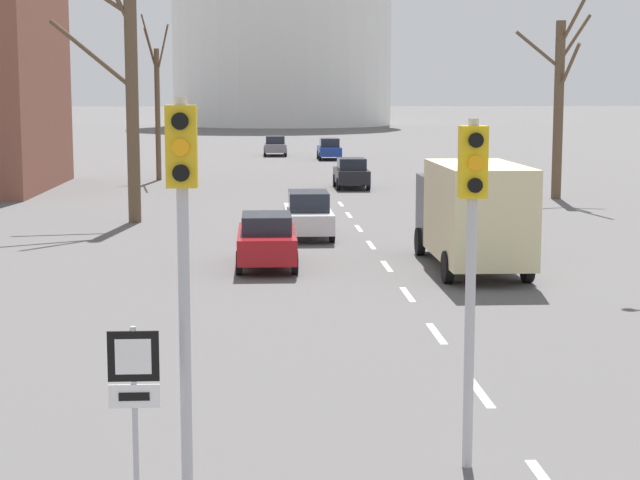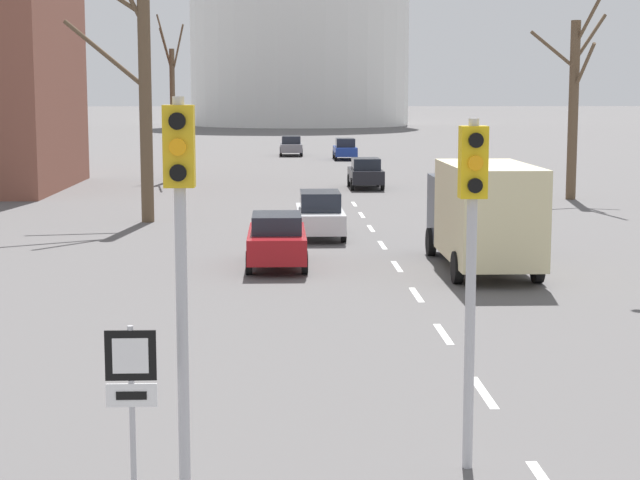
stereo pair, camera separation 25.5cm
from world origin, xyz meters
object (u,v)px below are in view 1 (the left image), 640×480
object	(u,v)px
traffic_signal_near_left	(183,228)
sedan_mid_centre	(267,240)
sedan_near_left	(351,173)
sedan_far_left	(308,214)
sedan_near_right	(275,146)
traffic_signal_centre_tall	(472,226)
route_sign_post	(134,392)
sedan_far_right	(329,149)
delivery_truck	(472,212)

from	to	relation	value
traffic_signal_near_left	sedan_mid_centre	xyz separation A→B (m)	(1.11, 18.80, -2.72)
sedan_near_left	sedan_far_left	xyz separation A→B (m)	(-3.24, -19.53, -0.01)
sedan_near_right	sedan_far_left	world-z (taller)	sedan_far_left
traffic_signal_near_left	sedan_mid_centre	size ratio (longest dim) A/B	1.18
traffic_signal_near_left	sedan_near_left	world-z (taller)	traffic_signal_near_left
traffic_signal_centre_tall	route_sign_post	bearing A→B (deg)	-157.10
sedan_near_right	sedan_far_right	size ratio (longest dim) A/B	1.06
sedan_near_right	sedan_far_left	size ratio (longest dim) A/B	1.00
sedan_near_right	sedan_far_left	distance (m)	50.10
sedan_far_right	delivery_truck	xyz separation A→B (m)	(0.75, -52.01, 0.88)
traffic_signal_near_left	traffic_signal_centre_tall	xyz separation A→B (m)	(3.75, 1.54, -0.20)
sedan_near_left	sedan_far_right	distance (m)	25.18
sedan_near_right	sedan_far_right	xyz separation A→B (m)	(4.11, -5.39, -0.00)
traffic_signal_near_left	sedan_far_right	bearing A→B (deg)	84.83
sedan_near_left	traffic_signal_near_left	bearing A→B (deg)	-97.47
traffic_signal_near_left	sedan_far_left	world-z (taller)	traffic_signal_near_left
sedan_near_right	sedan_far_right	bearing A→B (deg)	-52.67
sedan_near_right	delivery_truck	bearing A→B (deg)	-85.16
route_sign_post	sedan_far_left	xyz separation A→B (m)	(3.22, 25.67, -0.83)
sedan_far_left	sedan_far_right	distance (m)	44.86
traffic_signal_centre_tall	delivery_truck	distance (m)	16.96
sedan_mid_centre	delivery_truck	bearing A→B (deg)	-6.76
sedan_far_right	traffic_signal_centre_tall	bearing A→B (deg)	-92.17
sedan_mid_centre	traffic_signal_centre_tall	bearing A→B (deg)	-81.30
sedan_near_left	sedan_far_right	bearing A→B (deg)	88.95
traffic_signal_centre_tall	traffic_signal_near_left	bearing A→B (deg)	-157.63
sedan_far_right	delivery_truck	distance (m)	52.02
sedan_near_right	sedan_far_right	world-z (taller)	sedan_far_right
route_sign_post	sedan_far_right	world-z (taller)	route_sign_post
traffic_signal_near_left	route_sign_post	distance (m)	2.00
sedan_near_left	sedan_mid_centre	world-z (taller)	sedan_near_left
traffic_signal_near_left	traffic_signal_centre_tall	world-z (taller)	traffic_signal_near_left
traffic_signal_near_left	sedan_near_right	size ratio (longest dim) A/B	1.12
sedan_far_right	delivery_truck	bearing A→B (deg)	-89.17
traffic_signal_centre_tall	sedan_far_left	size ratio (longest dim) A/B	1.05
traffic_signal_near_left	sedan_near_left	bearing A→B (deg)	82.53
sedan_near_left	sedan_far_right	world-z (taller)	sedan_near_left
sedan_far_left	traffic_signal_centre_tall	bearing A→B (deg)	-87.34
traffic_signal_centre_tall	route_sign_post	size ratio (longest dim) A/B	1.97
route_sign_post	sedan_near_right	xyz separation A→B (m)	(2.82, 75.77, -0.84)
sedan_near_left	route_sign_post	bearing A→B (deg)	-98.14
traffic_signal_near_left	sedan_near_left	xyz separation A→B (m)	(5.89, 44.92, -2.72)
traffic_signal_centre_tall	sedan_far_left	xyz separation A→B (m)	(-1.11, 23.84, -2.53)
sedan_far_right	sedan_far_left	bearing A→B (deg)	-94.73
traffic_signal_centre_tall	delivery_truck	bearing A→B (deg)	78.55
sedan_near_right	traffic_signal_centre_tall	bearing A→B (deg)	-88.83
traffic_signal_centre_tall	sedan_far_right	size ratio (longest dim) A/B	1.12
sedan_near_right	sedan_mid_centre	size ratio (longest dim) A/B	1.05
traffic_signal_centre_tall	sedan_far_right	xyz separation A→B (m)	(2.60, 68.55, -2.54)
sedan_near_left	delivery_truck	distance (m)	26.88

